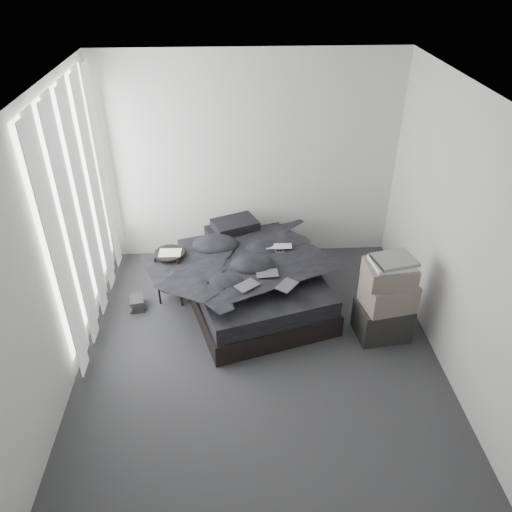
{
  "coord_description": "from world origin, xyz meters",
  "views": [
    {
      "loc": [
        -0.23,
        -3.63,
        3.62
      ],
      "look_at": [
        0.0,
        0.8,
        0.75
      ],
      "focal_mm": 35.0,
      "sensor_mm": 36.0,
      "label": 1
    }
  ],
  "objects_px": {
    "laptop": "(279,244)",
    "side_stand": "(172,276)",
    "bed": "(252,291)",
    "box_lower": "(382,319)"
  },
  "relations": [
    {
      "from": "laptop",
      "to": "side_stand",
      "type": "xyz_separation_m",
      "value": [
        -1.23,
        -0.06,
        -0.36
      ]
    },
    {
      "from": "bed",
      "to": "side_stand",
      "type": "bearing_deg",
      "value": 158.49
    },
    {
      "from": "bed",
      "to": "laptop",
      "type": "bearing_deg",
      "value": 7.5
    },
    {
      "from": "laptop",
      "to": "box_lower",
      "type": "distance_m",
      "value": 1.39
    },
    {
      "from": "laptop",
      "to": "box_lower",
      "type": "height_order",
      "value": "laptop"
    },
    {
      "from": "laptop",
      "to": "side_stand",
      "type": "bearing_deg",
      "value": -175.76
    },
    {
      "from": "side_stand",
      "to": "bed",
      "type": "bearing_deg",
      "value": -5.17
    },
    {
      "from": "box_lower",
      "to": "laptop",
      "type": "bearing_deg",
      "value": 142.13
    },
    {
      "from": "bed",
      "to": "box_lower",
      "type": "bearing_deg",
      "value": -42.6
    },
    {
      "from": "laptop",
      "to": "box_lower",
      "type": "xyz_separation_m",
      "value": [
        1.03,
        -0.8,
        -0.48
      ]
    }
  ]
}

